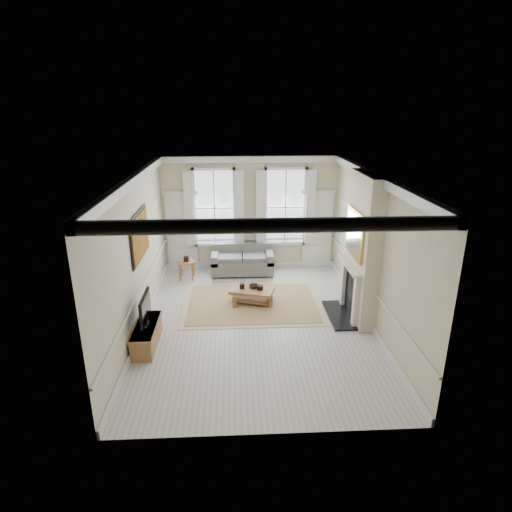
{
  "coord_description": "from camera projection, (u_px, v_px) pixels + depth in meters",
  "views": [
    {
      "loc": [
        -0.47,
        -8.85,
        4.78
      ],
      "look_at": [
        0.05,
        1.06,
        1.25
      ],
      "focal_mm": 30.0,
      "sensor_mm": 36.0,
      "label": 1
    }
  ],
  "objects": [
    {
      "name": "coffee_table",
      "position": [
        252.0,
        292.0,
        10.77
      ],
      "size": [
        1.19,
        0.91,
        0.4
      ],
      "rotation": [
        0.0,
        0.0,
        -0.31
      ],
      "color": "brown",
      "rests_on": "rug"
    },
    {
      "name": "ceramic_pot_b",
      "position": [
        260.0,
        288.0,
        10.69
      ],
      "size": [
        0.15,
        0.15,
        0.11
      ],
      "primitive_type": "cylinder",
      "color": "black",
      "rests_on": "coffee_table"
    },
    {
      "name": "left_wall",
      "position": [
        137.0,
        255.0,
        9.26
      ],
      "size": [
        0.0,
        7.2,
        7.2
      ],
      "primitive_type": "plane",
      "rotation": [
        1.57,
        0.0,
        1.57
      ],
      "color": "beige",
      "rests_on": "floor"
    },
    {
      "name": "mirror",
      "position": [
        354.0,
        234.0,
        9.56
      ],
      "size": [
        0.06,
        1.26,
        1.06
      ],
      "primitive_type": "cube",
      "color": "gold",
      "rests_on": "chimney_breast"
    },
    {
      "name": "tv_stand",
      "position": [
        147.0,
        335.0,
        8.91
      ],
      "size": [
        0.42,
        1.32,
        0.47
      ],
      "primitive_type": "cube",
      "color": "brown",
      "rests_on": "floor"
    },
    {
      "name": "ceiling",
      "position": [
        256.0,
        175.0,
        8.82
      ],
      "size": [
        7.2,
        7.2,
        0.0
      ],
      "primitive_type": "plane",
      "rotation": [
        3.14,
        0.0,
        0.0
      ],
      "color": "white",
      "rests_on": "back_wall"
    },
    {
      "name": "back_wall",
      "position": [
        250.0,
        214.0,
        12.77
      ],
      "size": [
        5.2,
        0.0,
        5.2
      ],
      "primitive_type": "plane",
      "rotation": [
        1.57,
        0.0,
        0.0
      ],
      "color": "beige",
      "rests_on": "floor"
    },
    {
      "name": "chimney_breast",
      "position": [
        362.0,
        248.0,
        9.69
      ],
      "size": [
        0.35,
        1.7,
        3.38
      ],
      "primitive_type": "cube",
      "color": "beige",
      "rests_on": "floor"
    },
    {
      "name": "hearth",
      "position": [
        339.0,
        315.0,
        10.23
      ],
      "size": [
        0.55,
        1.5,
        0.05
      ],
      "primitive_type": "cube",
      "color": "black",
      "rests_on": "floor"
    },
    {
      "name": "tv",
      "position": [
        145.0,
        308.0,
        8.7
      ],
      "size": [
        0.08,
        0.9,
        0.68
      ],
      "color": "black",
      "rests_on": "tv_stand"
    },
    {
      "name": "door_left",
      "position": [
        182.0,
        233.0,
        12.82
      ],
      "size": [
        0.9,
        0.08,
        2.3
      ],
      "primitive_type": "cube",
      "color": "silver",
      "rests_on": "floor"
    },
    {
      "name": "door_right",
      "position": [
        317.0,
        231.0,
        13.02
      ],
      "size": [
        0.9,
        0.08,
        2.3
      ],
      "primitive_type": "cube",
      "color": "silver",
      "rests_on": "floor"
    },
    {
      "name": "window_left",
      "position": [
        215.0,
        208.0,
        12.61
      ],
      "size": [
        1.26,
        0.2,
        2.2
      ],
      "primitive_type": null,
      "color": "#B2BCC6",
      "rests_on": "back_wall"
    },
    {
      "name": "fireplace",
      "position": [
        350.0,
        288.0,
        10.0
      ],
      "size": [
        0.21,
        1.45,
        1.33
      ],
      "color": "silver",
      "rests_on": "floor"
    },
    {
      "name": "right_wall",
      "position": [
        373.0,
        251.0,
        9.51
      ],
      "size": [
        0.0,
        7.2,
        7.2
      ],
      "primitive_type": "plane",
      "rotation": [
        1.57,
        0.0,
        -1.57
      ],
      "color": "beige",
      "rests_on": "floor"
    },
    {
      "name": "sofa",
      "position": [
        242.0,
        261.0,
        12.75
      ],
      "size": [
        1.82,
        0.88,
        0.85
      ],
      "color": "#5C5C59",
      "rests_on": "floor"
    },
    {
      "name": "painting",
      "position": [
        140.0,
        236.0,
        9.42
      ],
      "size": [
        0.05,
        1.66,
        1.06
      ],
      "primitive_type": "cube",
      "color": "#A26F1B",
      "rests_on": "left_wall"
    },
    {
      "name": "side_table",
      "position": [
        187.0,
        265.0,
        12.31
      ],
      "size": [
        0.57,
        0.57,
        0.53
      ],
      "rotation": [
        0.0,
        0.0,
        0.41
      ],
      "color": "brown",
      "rests_on": "floor"
    },
    {
      "name": "floor",
      "position": [
        256.0,
        322.0,
        9.95
      ],
      "size": [
        7.2,
        7.2,
        0.0
      ],
      "primitive_type": "plane",
      "color": "#B7B5AD",
      "rests_on": "ground"
    },
    {
      "name": "rug",
      "position": [
        252.0,
        303.0,
        10.88
      ],
      "size": [
        3.5,
        2.6,
        0.02
      ],
      "primitive_type": "cube",
      "color": "tan",
      "rests_on": "floor"
    },
    {
      "name": "bowl",
      "position": [
        254.0,
        286.0,
        10.83
      ],
      "size": [
        0.3,
        0.3,
        0.06
      ],
      "primitive_type": "imported",
      "rotation": [
        0.0,
        0.0,
        0.15
      ],
      "color": "black",
      "rests_on": "coffee_table"
    },
    {
      "name": "ceramic_pot_a",
      "position": [
        242.0,
        286.0,
        10.76
      ],
      "size": [
        0.13,
        0.13,
        0.13
      ],
      "primitive_type": "cylinder",
      "color": "black",
      "rests_on": "coffee_table"
    },
    {
      "name": "window_right",
      "position": [
        285.0,
        207.0,
        12.71
      ],
      "size": [
        1.26,
        0.2,
        2.2
      ],
      "primitive_type": null,
      "color": "#B2BCC6",
      "rests_on": "back_wall"
    }
  ]
}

